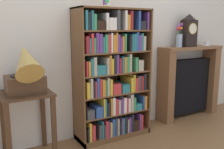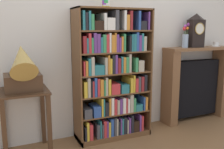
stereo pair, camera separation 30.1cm
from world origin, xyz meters
The scene contains 9 objects.
ground_plane centered at (0.00, 0.00, -0.01)m, with size 7.93×6.40×0.02m, color brown.
wall_back centered at (0.16, 0.30, 1.30)m, with size 4.93×0.08×2.60m, color silver.
bookshelf centered at (-0.02, 0.08, 0.74)m, with size 0.91×0.35×1.55m.
side_table_left centered at (-1.03, 0.03, 0.51)m, with size 0.48×0.47×0.70m.
gramophone centered at (-1.03, -0.04, 0.93)m, with size 0.36×0.50×0.55m.
fireplace_mantel centered at (1.34, 0.15, 0.52)m, with size 1.04×0.28×1.06m.
mantel_clock centered at (1.27, 0.12, 1.29)m, with size 0.21×0.15×0.46m.
flower_vase centered at (1.11, 0.14, 1.20)m, with size 0.15×0.11×0.34m.
teacup_with_saucer centered at (1.67, 0.13, 1.09)m, with size 0.13×0.12×0.06m.
Camera 1 is at (-1.48, -2.48, 1.34)m, focal length 40.37 mm.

